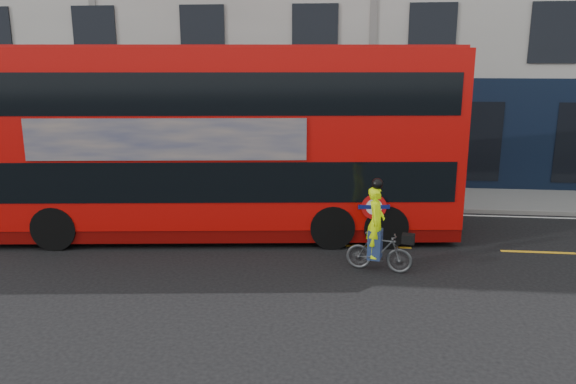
# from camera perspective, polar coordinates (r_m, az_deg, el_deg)

# --- Properties ---
(ground) EXTENTS (120.00, 120.00, 0.00)m
(ground) POSITION_cam_1_polar(r_m,az_deg,el_deg) (13.18, 9.19, -7.64)
(ground) COLOR black
(ground) RESTS_ON ground
(pavement) EXTENTS (60.00, 3.00, 0.12)m
(pavement) POSITION_cam_1_polar(r_m,az_deg,el_deg) (19.36, 8.23, -0.48)
(pavement) COLOR slate
(pavement) RESTS_ON ground
(kerb) EXTENTS (60.00, 0.12, 0.13)m
(kerb) POSITION_cam_1_polar(r_m,az_deg,el_deg) (17.91, 8.39, -1.64)
(kerb) COLOR gray
(kerb) RESTS_ON ground
(road_edge_line) EXTENTS (58.00, 0.10, 0.01)m
(road_edge_line) POSITION_cam_1_polar(r_m,az_deg,el_deg) (17.64, 8.42, -2.08)
(road_edge_line) COLOR silver
(road_edge_line) RESTS_ON ground
(lane_dashes) EXTENTS (58.00, 0.12, 0.01)m
(lane_dashes) POSITION_cam_1_polar(r_m,az_deg,el_deg) (14.59, 8.89, -5.49)
(lane_dashes) COLOR gold
(lane_dashes) RESTS_ON ground
(bus) EXTENTS (12.64, 4.26, 5.01)m
(bus) POSITION_cam_1_polar(r_m,az_deg,el_deg) (15.01, -6.82, 5.21)
(bus) COLOR red
(bus) RESTS_ON ground
(cyclist) EXTENTS (1.56, 0.73, 2.15)m
(cyclist) POSITION_cam_1_polar(r_m,az_deg,el_deg) (12.79, 9.13, -4.83)
(cyclist) COLOR #46494B
(cyclist) RESTS_ON ground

